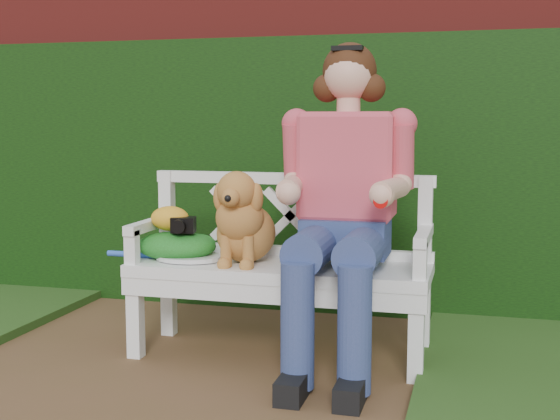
# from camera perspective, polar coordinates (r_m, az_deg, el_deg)

# --- Properties ---
(ground) EXTENTS (60.00, 60.00, 0.00)m
(ground) POSITION_cam_1_polar(r_m,az_deg,el_deg) (3.39, -9.78, -13.90)
(ground) COLOR brown
(brick_wall) EXTENTS (10.00, 0.30, 2.20)m
(brick_wall) POSITION_cam_1_polar(r_m,az_deg,el_deg) (4.96, -0.79, 5.78)
(brick_wall) COLOR maroon
(brick_wall) RESTS_ON ground
(ivy_hedge) EXTENTS (10.00, 0.18, 1.70)m
(ivy_hedge) POSITION_cam_1_polar(r_m,az_deg,el_deg) (4.76, -1.50, 2.71)
(ivy_hedge) COLOR #143D0B
(ivy_hedge) RESTS_ON ground
(garden_bench) EXTENTS (1.58, 0.61, 0.48)m
(garden_bench) POSITION_cam_1_polar(r_m,az_deg,el_deg) (3.82, 0.00, -7.61)
(garden_bench) COLOR white
(garden_bench) RESTS_ON ground
(seated_woman) EXTENTS (0.86, 1.04, 1.63)m
(seated_woman) POSITION_cam_1_polar(r_m,az_deg,el_deg) (3.63, 5.01, 0.79)
(seated_woman) COLOR red
(seated_woman) RESTS_ON ground
(dog) EXTENTS (0.41, 0.49, 0.48)m
(dog) POSITION_cam_1_polar(r_m,az_deg,el_deg) (3.74, -2.76, -0.46)
(dog) COLOR #B96626
(dog) RESTS_ON garden_bench
(tennis_racket) EXTENTS (0.69, 0.34, 0.03)m
(tennis_racket) POSITION_cam_1_polar(r_m,az_deg,el_deg) (3.88, -7.37, -3.57)
(tennis_racket) COLOR silver
(tennis_racket) RESTS_ON garden_bench
(green_bag) EXTENTS (0.43, 0.33, 0.14)m
(green_bag) POSITION_cam_1_polar(r_m,az_deg,el_deg) (3.92, -7.91, -2.66)
(green_bag) COLOR #2F7F34
(green_bag) RESTS_ON garden_bench
(camera_item) EXTENTS (0.13, 0.11, 0.08)m
(camera_item) POSITION_cam_1_polar(r_m,az_deg,el_deg) (3.86, -7.38, -1.12)
(camera_item) COLOR black
(camera_item) RESTS_ON green_bag
(baseball_glove) EXTENTS (0.22, 0.18, 0.13)m
(baseball_glove) POSITION_cam_1_polar(r_m,az_deg,el_deg) (3.92, -8.38, -0.64)
(baseball_glove) COLOR orange
(baseball_glove) RESTS_ON green_bag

